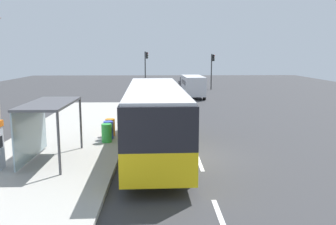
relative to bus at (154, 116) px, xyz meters
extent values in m
cube|color=#38383A|center=(1.71, 13.59, -1.86)|extent=(56.00, 92.00, 0.04)
cube|color=#ADAAA3|center=(-4.69, 1.59, -1.75)|extent=(6.20, 30.00, 0.18)
cube|color=silver|center=(1.96, -6.41, -1.84)|extent=(0.16, 2.20, 0.01)
cube|color=silver|center=(1.96, -1.41, -1.84)|extent=(0.16, 2.20, 0.01)
cube|color=silver|center=(1.96, 3.59, -1.84)|extent=(0.16, 2.20, 0.01)
cube|color=silver|center=(1.96, 8.59, -1.84)|extent=(0.16, 2.20, 0.01)
cube|color=silver|center=(1.96, 13.59, -1.84)|extent=(0.16, 2.20, 0.01)
cube|color=silver|center=(1.96, 18.59, -1.84)|extent=(0.16, 2.20, 0.01)
cube|color=silver|center=(1.96, 23.59, -1.84)|extent=(0.16, 2.20, 0.01)
cube|color=silver|center=(1.96, 28.59, -1.84)|extent=(0.16, 2.20, 0.01)
cube|color=yellow|center=(0.01, -0.02, -0.77)|extent=(2.83, 11.07, 1.15)
cube|color=black|center=(0.01, -0.02, 0.53)|extent=(2.83, 11.07, 1.45)
cube|color=silver|center=(0.01, -0.02, 1.31)|extent=(2.70, 10.85, 0.12)
cube|color=black|center=(-0.15, 5.43, 0.46)|extent=(2.30, 0.19, 1.22)
cube|color=black|center=(-1.18, -0.56, 0.46)|extent=(0.34, 8.58, 1.10)
cylinder|color=black|center=(-1.23, 3.84, -1.34)|extent=(0.31, 1.01, 1.00)
cylinder|color=black|center=(1.02, 3.91, -1.34)|extent=(0.31, 1.01, 1.00)
cylinder|color=black|center=(-1.01, -3.75, -1.34)|extent=(0.31, 1.01, 1.00)
cylinder|color=black|center=(1.25, -3.68, -1.34)|extent=(0.31, 1.01, 1.00)
cube|color=silver|center=(3.91, 21.38, -0.52)|extent=(2.20, 5.27, 1.96)
cube|color=black|center=(3.91, 21.38, -0.19)|extent=(2.16, 3.20, 0.44)
cylinder|color=black|center=(4.89, 19.42, -1.50)|extent=(0.25, 0.69, 0.68)
cylinder|color=black|center=(3.09, 19.35, -1.50)|extent=(0.25, 0.69, 0.68)
cylinder|color=black|center=(4.73, 23.42, -1.50)|extent=(0.25, 0.69, 0.68)
cylinder|color=black|center=(2.93, 23.35, -1.50)|extent=(0.25, 0.69, 0.68)
cube|color=black|center=(4.01, 30.87, -1.22)|extent=(1.98, 4.47, 0.60)
cube|color=black|center=(4.00, 31.07, -0.62)|extent=(1.68, 2.44, 0.60)
cylinder|color=black|center=(4.89, 29.40, -1.52)|extent=(0.23, 0.65, 0.64)
cylinder|color=black|center=(3.26, 29.33, -1.52)|extent=(0.23, 0.65, 0.64)
cylinder|color=black|center=(4.77, 32.40, -1.52)|extent=(0.23, 0.65, 0.64)
cylinder|color=black|center=(3.13, 32.33, -1.52)|extent=(0.23, 0.65, 0.64)
cube|color=black|center=(-5.98, -2.57, -0.54)|extent=(0.03, 0.36, 0.44)
cylinder|color=green|center=(-2.49, 1.72, -1.19)|extent=(0.52, 0.52, 0.95)
cylinder|color=blue|center=(-2.49, 2.42, -1.19)|extent=(0.52, 0.52, 0.95)
cylinder|color=orange|center=(-2.49, 3.12, -1.19)|extent=(0.52, 0.52, 0.95)
cylinder|color=#2D2D2D|center=(7.11, 29.74, 0.46)|extent=(0.14, 0.14, 4.60)
cube|color=black|center=(7.33, 29.74, 2.26)|extent=(0.24, 0.28, 0.84)
sphere|color=red|center=(7.45, 29.74, 2.54)|extent=(0.16, 0.16, 0.16)
sphere|color=#3C2C03|center=(7.45, 29.74, 2.26)|extent=(0.16, 0.16, 0.16)
sphere|color=black|center=(7.45, 29.74, 1.98)|extent=(0.16, 0.16, 0.16)
cylinder|color=#2D2D2D|center=(-1.49, 30.54, 0.61)|extent=(0.14, 0.14, 4.91)
cube|color=black|center=(-1.27, 30.54, 2.57)|extent=(0.24, 0.28, 0.84)
sphere|color=red|center=(-1.15, 30.54, 2.85)|extent=(0.16, 0.16, 0.16)
sphere|color=#3C2C03|center=(-1.15, 30.54, 2.57)|extent=(0.16, 0.16, 0.16)
sphere|color=black|center=(-1.15, 30.54, 2.29)|extent=(0.16, 0.16, 0.16)
cube|color=#4C4C51|center=(-4.39, -1.32, 0.79)|extent=(1.80, 4.00, 0.10)
cube|color=#8CA5B2|center=(-5.24, -1.32, -0.41)|extent=(0.06, 3.80, 2.30)
cylinder|color=#4C4C51|center=(-3.54, -3.22, -0.44)|extent=(0.10, 0.10, 2.44)
cylinder|color=#4C4C51|center=(-3.54, 0.58, -0.44)|extent=(0.10, 0.10, 2.44)
camera|label=1|loc=(0.17, -16.09, 2.88)|focal=37.75mm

